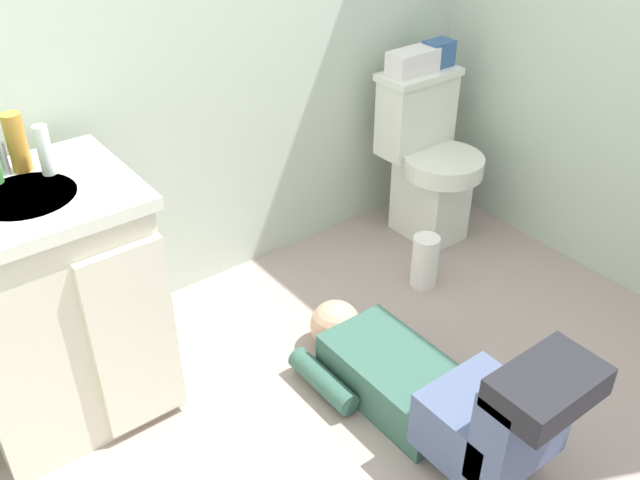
% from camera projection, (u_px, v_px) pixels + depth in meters
% --- Properties ---
extents(ground_plane, '(3.02, 3.07, 0.04)m').
position_uv_depth(ground_plane, '(387.00, 416.00, 2.39)').
color(ground_plane, gray).
extents(toilet, '(0.36, 0.46, 0.75)m').
position_uv_depth(toilet, '(427.00, 159.00, 3.14)').
color(toilet, silver).
rests_on(toilet, ground_plane).
extents(vanity_cabinet, '(0.60, 0.53, 0.82)m').
position_uv_depth(vanity_cabinet, '(55.00, 306.00, 2.19)').
color(vanity_cabinet, beige).
rests_on(vanity_cabinet, ground_plane).
extents(faucet, '(0.02, 0.02, 0.10)m').
position_uv_depth(faucet, '(3.00, 159.00, 2.04)').
color(faucet, silver).
rests_on(faucet, vanity_cabinet).
extents(person_plumber, '(0.39, 1.06, 0.52)m').
position_uv_depth(person_plumber, '(435.00, 390.00, 2.22)').
color(person_plumber, '#33594C').
rests_on(person_plumber, ground_plane).
extents(tissue_box, '(0.22, 0.11, 0.10)m').
position_uv_depth(tissue_box, '(413.00, 62.00, 2.94)').
color(tissue_box, silver).
rests_on(tissue_box, toilet).
extents(toiletry_bag, '(0.12, 0.09, 0.11)m').
position_uv_depth(toiletry_bag, '(438.00, 53.00, 3.02)').
color(toiletry_bag, '#33598C').
rests_on(toiletry_bag, toilet).
extents(bottle_amber, '(0.06, 0.06, 0.18)m').
position_uv_depth(bottle_amber, '(17.00, 142.00, 2.04)').
color(bottle_amber, '#C68831').
rests_on(bottle_amber, vanity_cabinet).
extents(bottle_white, '(0.04, 0.04, 0.15)m').
position_uv_depth(bottle_white, '(44.00, 150.00, 2.02)').
color(bottle_white, white).
rests_on(bottle_white, vanity_cabinet).
extents(paper_towel_roll, '(0.11, 0.11, 0.23)m').
position_uv_depth(paper_towel_roll, '(425.00, 261.00, 2.92)').
color(paper_towel_roll, white).
rests_on(paper_towel_roll, ground_plane).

